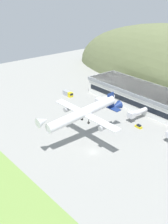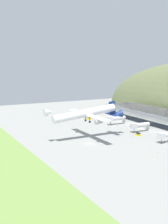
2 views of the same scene
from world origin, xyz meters
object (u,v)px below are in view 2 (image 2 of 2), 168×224
(terminal_building, at_px, (162,119))
(traffic_cone_0, at_px, (157,152))
(jetway_1, at_px, (139,125))
(cargo_airplane, at_px, (86,114))
(fuel_truck, at_px, (87,117))
(jetway_0, at_px, (115,118))
(service_car_1, at_px, (138,134))

(terminal_building, height_order, traffic_cone_0, terminal_building)
(jetway_1, bearing_deg, cargo_airplane, -90.64)
(jetway_1, bearing_deg, fuel_truck, -172.15)
(cargo_airplane, distance_m, traffic_cone_0, 42.67)
(jetway_0, bearing_deg, terminal_building, 36.66)
(cargo_airplane, bearing_deg, terminal_building, 90.22)
(jetway_1, xyz_separation_m, traffic_cone_0, (36.90, -18.18, -3.71))
(jetway_0, distance_m, fuel_truck, 26.69)
(cargo_airplane, bearing_deg, service_car_1, 75.91)
(fuel_truck, bearing_deg, terminal_building, 26.13)
(jetway_0, xyz_separation_m, service_car_1, (30.92, -5.50, -3.29))
(terminal_building, relative_size, jetway_1, 7.44)
(cargo_airplane, xyz_separation_m, service_car_1, (7.15, 28.49, -12.74))
(service_car_1, height_order, traffic_cone_0, service_car_1)
(terminal_building, distance_m, jetway_0, 29.45)
(jetway_1, distance_m, cargo_airplane, 35.52)
(jetway_0, distance_m, cargo_airplane, 42.54)
(fuel_truck, bearing_deg, service_car_1, 1.14)
(fuel_truck, height_order, traffic_cone_0, fuel_truck)
(cargo_airplane, relative_size, service_car_1, 11.65)
(cargo_airplane, height_order, traffic_cone_0, cargo_airplane)
(service_car_1, distance_m, fuel_truck, 56.66)
(jetway_0, bearing_deg, fuel_truck, -165.54)
(terminal_building, height_order, fuel_truck, terminal_building)
(jetway_0, distance_m, traffic_cone_0, 63.74)
(jetway_1, height_order, service_car_1, jetway_1)
(terminal_building, relative_size, cargo_airplane, 2.03)
(jetway_1, relative_size, service_car_1, 3.18)
(terminal_building, height_order, jetway_1, terminal_building)
(service_car_1, xyz_separation_m, traffic_cone_0, (30.13, -12.43, -0.42))
(traffic_cone_0, bearing_deg, jetway_1, 153.77)
(cargo_airplane, bearing_deg, fuel_truck, 151.06)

